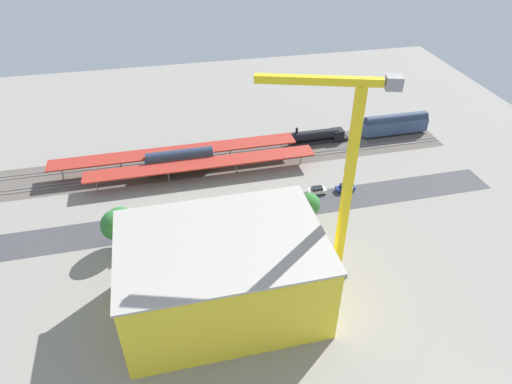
{
  "coord_description": "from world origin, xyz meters",
  "views": [
    {
      "loc": [
        15.25,
        83.11,
        64.86
      ],
      "look_at": [
        -2.42,
        1.19,
        4.63
      ],
      "focal_mm": 32.11,
      "sensor_mm": 36.0,
      "label": 1
    }
  ],
  "objects_px": {
    "parked_car_5": "(207,206)",
    "parked_car_3": "(263,199)",
    "parked_car_1": "(317,191)",
    "parked_car_4": "(234,202)",
    "street_tree_1": "(116,225)",
    "street_tree_2": "(121,221)",
    "box_truck_2": "(143,246)",
    "box_truck_0": "(149,245)",
    "street_tree_0": "(309,204)",
    "platform_canopy_far": "(176,152)",
    "parked_car_0": "(345,188)",
    "construction_building": "(223,274)",
    "freight_coach_far": "(180,160)",
    "parked_car_2": "(290,194)",
    "platform_canopy_near": "(202,164)",
    "tower_crane": "(343,175)",
    "box_truck_1": "(151,244)",
    "passenger_coach": "(395,124)",
    "traffic_light": "(147,222)",
    "locomotive": "(319,136)"
  },
  "relations": [
    {
      "from": "street_tree_2",
      "to": "parked_car_4",
      "type": "bearing_deg",
      "value": -161.59
    },
    {
      "from": "parked_car_1",
      "to": "construction_building",
      "type": "height_order",
      "value": "construction_building"
    },
    {
      "from": "locomotive",
      "to": "tower_crane",
      "type": "relative_size",
      "value": 0.42
    },
    {
      "from": "parked_car_1",
      "to": "parked_car_4",
      "type": "relative_size",
      "value": 0.97
    },
    {
      "from": "parked_car_4",
      "to": "passenger_coach",
      "type": "bearing_deg",
      "value": -155.04
    },
    {
      "from": "box_truck_2",
      "to": "parked_car_3",
      "type": "bearing_deg",
      "value": -157.13
    },
    {
      "from": "platform_canopy_near",
      "to": "parked_car_5",
      "type": "xyz_separation_m",
      "value": [
        0.72,
        13.5,
        -3.09
      ]
    },
    {
      "from": "passenger_coach",
      "to": "traffic_light",
      "type": "bearing_deg",
      "value": 24.18
    },
    {
      "from": "street_tree_1",
      "to": "platform_canopy_near",
      "type": "bearing_deg",
      "value": -131.43
    },
    {
      "from": "street_tree_1",
      "to": "street_tree_2",
      "type": "bearing_deg",
      "value": -136.77
    },
    {
      "from": "construction_building",
      "to": "tower_crane",
      "type": "distance_m",
      "value": 26.5
    },
    {
      "from": "box_truck_0",
      "to": "street_tree_0",
      "type": "height_order",
      "value": "street_tree_0"
    },
    {
      "from": "tower_crane",
      "to": "box_truck_1",
      "type": "relative_size",
      "value": 4.17
    },
    {
      "from": "platform_canopy_far",
      "to": "parked_car_2",
      "type": "height_order",
      "value": "platform_canopy_far"
    },
    {
      "from": "parked_car_5",
      "to": "parked_car_3",
      "type": "bearing_deg",
      "value": 179.33
    },
    {
      "from": "platform_canopy_far",
      "to": "parked_car_5",
      "type": "distance_m",
      "value": 21.21
    },
    {
      "from": "construction_building",
      "to": "box_truck_0",
      "type": "height_order",
      "value": "construction_building"
    },
    {
      "from": "traffic_light",
      "to": "passenger_coach",
      "type": "bearing_deg",
      "value": -155.82
    },
    {
      "from": "parked_car_5",
      "to": "box_truck_0",
      "type": "height_order",
      "value": "box_truck_0"
    },
    {
      "from": "parked_car_0",
      "to": "parked_car_5",
      "type": "xyz_separation_m",
      "value": [
        33.81,
        -0.02,
        -0.04
      ]
    },
    {
      "from": "construction_building",
      "to": "box_truck_1",
      "type": "xyz_separation_m",
      "value": [
        12.43,
        -17.0,
        -5.78
      ]
    },
    {
      "from": "parked_car_1",
      "to": "parked_car_5",
      "type": "height_order",
      "value": "parked_car_1"
    },
    {
      "from": "platform_canopy_far",
      "to": "tower_crane",
      "type": "bearing_deg",
      "value": 120.1
    },
    {
      "from": "tower_crane",
      "to": "platform_canopy_near",
      "type": "bearing_deg",
      "value": -62.36
    },
    {
      "from": "parked_car_4",
      "to": "box_truck_2",
      "type": "height_order",
      "value": "box_truck_2"
    },
    {
      "from": "freight_coach_far",
      "to": "parked_car_2",
      "type": "height_order",
      "value": "freight_coach_far"
    },
    {
      "from": "platform_canopy_far",
      "to": "street_tree_2",
      "type": "height_order",
      "value": "street_tree_2"
    },
    {
      "from": "traffic_light",
      "to": "parked_car_2",
      "type": "bearing_deg",
      "value": -166.14
    },
    {
      "from": "box_truck_2",
      "to": "street_tree_1",
      "type": "xyz_separation_m",
      "value": [
        4.68,
        -2.81,
        4.06
      ]
    },
    {
      "from": "parked_car_3",
      "to": "construction_building",
      "type": "distance_m",
      "value": 32.51
    },
    {
      "from": "passenger_coach",
      "to": "parked_car_5",
      "type": "bearing_deg",
      "value": 22.49
    },
    {
      "from": "platform_canopy_far",
      "to": "street_tree_0",
      "type": "height_order",
      "value": "street_tree_0"
    },
    {
      "from": "locomotive",
      "to": "parked_car_3",
      "type": "height_order",
      "value": "locomotive"
    },
    {
      "from": "passenger_coach",
      "to": "parked_car_1",
      "type": "xyz_separation_m",
      "value": [
        31.62,
        23.87,
        -2.56
      ]
    },
    {
      "from": "freight_coach_far",
      "to": "parked_car_1",
      "type": "distance_m",
      "value": 35.79
    },
    {
      "from": "parked_car_4",
      "to": "box_truck_2",
      "type": "relative_size",
      "value": 0.53
    },
    {
      "from": "freight_coach_far",
      "to": "parked_car_2",
      "type": "bearing_deg",
      "value": 144.97
    },
    {
      "from": "parked_car_2",
      "to": "street_tree_0",
      "type": "xyz_separation_m",
      "value": [
        -1.35,
        9.44,
        3.81
      ]
    },
    {
      "from": "construction_building",
      "to": "box_truck_0",
      "type": "xyz_separation_m",
      "value": [
        12.95,
        -17.19,
        -5.93
      ]
    },
    {
      "from": "tower_crane",
      "to": "box_truck_1",
      "type": "bearing_deg",
      "value": -21.56
    },
    {
      "from": "parked_car_2",
      "to": "parked_car_3",
      "type": "distance_m",
      "value": 6.82
    },
    {
      "from": "platform_canopy_far",
      "to": "construction_building",
      "type": "relative_size",
      "value": 1.9
    },
    {
      "from": "parked_car_1",
      "to": "parked_car_3",
      "type": "height_order",
      "value": "parked_car_1"
    },
    {
      "from": "box_truck_1",
      "to": "street_tree_0",
      "type": "height_order",
      "value": "street_tree_0"
    },
    {
      "from": "freight_coach_far",
      "to": "parked_car_1",
      "type": "bearing_deg",
      "value": 151.11
    },
    {
      "from": "tower_crane",
      "to": "street_tree_2",
      "type": "height_order",
      "value": "tower_crane"
    },
    {
      "from": "platform_canopy_far",
      "to": "parked_car_5",
      "type": "relative_size",
      "value": 14.79
    },
    {
      "from": "street_tree_0",
      "to": "traffic_light",
      "type": "xyz_separation_m",
      "value": [
        34.53,
        -1.25,
        0.03
      ]
    },
    {
      "from": "street_tree_2",
      "to": "freight_coach_far",
      "type": "bearing_deg",
      "value": -118.08
    },
    {
      "from": "parked_car_0",
      "to": "street_tree_0",
      "type": "relative_size",
      "value": 0.65
    }
  ]
}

